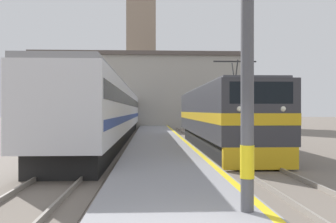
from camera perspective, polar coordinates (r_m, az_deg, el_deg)
ground_plane at (r=35.05m, az=-1.76°, el=-3.50°), size 200.00×200.00×0.00m
platform at (r=30.05m, az=-1.61°, el=-3.73°), size 3.41×140.00×0.40m
rail_track_near at (r=30.33m, az=4.94°, el=-4.01°), size 2.83×140.00×0.16m
rail_track_far at (r=30.19m, az=-8.12°, el=-4.03°), size 2.83×140.00×0.16m
locomotive_train at (r=23.05m, az=7.34°, el=-0.81°), size 2.92×17.73×4.57m
passenger_train at (r=32.33m, az=-7.75°, el=-0.03°), size 2.92×41.28×3.96m
clock_tower at (r=62.31m, az=-3.90°, el=13.71°), size 5.49×5.49×31.84m
station_building at (r=51.62m, az=-3.91°, el=2.95°), size 27.11×8.60×9.47m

